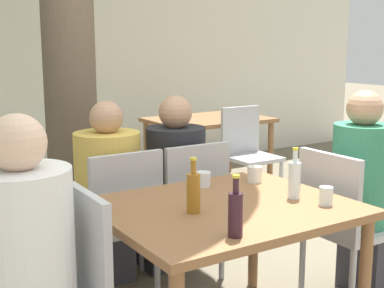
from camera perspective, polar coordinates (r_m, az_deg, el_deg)
name	(u,v)px	position (r m, az deg, el deg)	size (l,w,h in m)	color
cafe_building_wall	(14,52)	(5.95, -18.45, 9.24)	(10.00, 0.08, 2.80)	white
dining_table_front	(225,221)	(2.62, 3.55, -8.22)	(1.17, 0.97, 0.72)	brown
dining_table_back	(208,126)	(5.62, 1.76, 1.89)	(1.21, 0.85, 0.72)	brown
patio_chair_0	(63,287)	(2.32, -13.63, -14.62)	(0.44, 0.44, 0.90)	#B2B2B7
patio_chair_1	(341,218)	(3.19, 15.61, -7.64)	(0.44, 0.44, 0.90)	#B2B2B7
patio_chair_2	(119,216)	(3.14, -7.76, -7.64)	(0.44, 0.44, 0.90)	#B2B2B7
patio_chair_3	(188,203)	(3.35, -0.43, -6.36)	(0.44, 0.44, 0.90)	#B2B2B7
patio_chair_4	(247,148)	(5.12, 5.91, -0.48)	(0.44, 0.44, 0.90)	#B2B2B7
person_seated_0	(5,287)	(2.25, -19.29, -14.24)	(0.60, 0.40, 1.23)	#383842
person_seated_1	(369,204)	(3.35, 18.32, -6.13)	(0.57, 0.34, 1.23)	#383842
person_seated_2	(103,203)	(3.34, -9.44, -6.22)	(0.39, 0.60, 1.16)	#383842
person_seated_3	(169,191)	(3.54, -2.42, -5.08)	(0.38, 0.59, 1.17)	#383842
wine_bottle_0	(236,213)	(2.16, 4.66, -7.33)	(0.06, 0.06, 0.26)	#331923
amber_bottle_1	(193,191)	(2.45, 0.15, -5.09)	(0.06, 0.06, 0.26)	#9E661E
water_bottle_2	(294,179)	(2.72, 10.87, -3.68)	(0.06, 0.06, 0.26)	silver
drinking_glass_0	(203,179)	(2.91, 1.18, -3.77)	(0.08, 0.08, 0.08)	white
drinking_glass_1	(255,174)	(3.02, 6.69, -3.22)	(0.08, 0.08, 0.09)	silver
drinking_glass_2	(326,196)	(2.65, 14.10, -5.41)	(0.07, 0.07, 0.09)	silver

